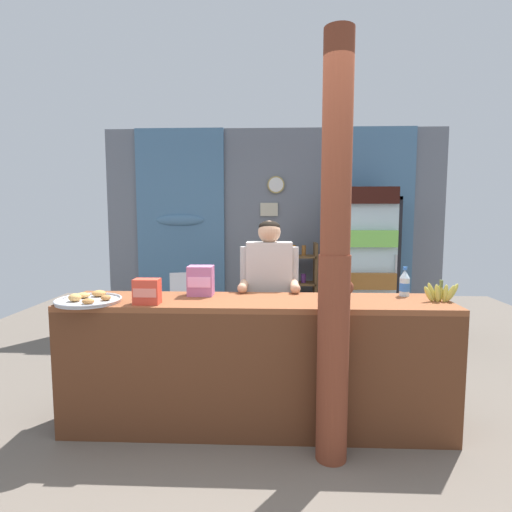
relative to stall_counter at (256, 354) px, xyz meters
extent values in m
plane|color=#665B51|center=(0.13, 0.97, -0.58)|extent=(8.18, 8.18, 0.00)
cube|color=slate|center=(0.13, 2.92, 0.78)|extent=(4.65, 0.12, 2.73)
cube|color=teal|center=(-1.16, 2.83, 1.01)|extent=(1.21, 0.04, 2.26)
ellipsoid|color=teal|center=(-1.16, 2.81, 0.90)|extent=(0.67, 0.10, 0.16)
cube|color=teal|center=(1.44, 2.83, 1.01)|extent=(1.16, 0.04, 2.26)
ellipsoid|color=teal|center=(1.44, 2.81, 0.90)|extent=(0.64, 0.10, 0.16)
cylinder|color=tan|center=(0.16, 2.84, 1.38)|extent=(0.23, 0.03, 0.23)
cylinder|color=white|center=(0.16, 2.82, 1.38)|extent=(0.20, 0.01, 0.20)
cube|color=beige|center=(0.07, 2.84, 1.05)|extent=(0.24, 0.02, 0.18)
cube|color=brown|center=(0.00, 0.11, 0.35)|extent=(2.79, 0.57, 0.04)
cube|color=brown|center=(0.00, -0.15, -0.13)|extent=(2.79, 0.04, 0.92)
cube|color=brown|center=(-1.36, 0.11, -0.13)|extent=(0.08, 0.51, 0.92)
cube|color=brown|center=(1.36, 0.11, -0.13)|extent=(0.08, 0.51, 0.92)
cylinder|color=brown|center=(0.50, -0.30, 0.08)|extent=(0.20, 0.20, 1.33)
cylinder|color=brown|center=(0.50, -0.30, 1.41)|extent=(0.18, 0.18, 1.33)
ellipsoid|color=brown|center=(0.59, -0.30, 0.54)|extent=(0.06, 0.05, 0.08)
cube|color=black|center=(1.26, 2.74, 0.31)|extent=(0.79, 0.04, 1.78)
cube|color=black|center=(0.89, 2.44, 0.31)|extent=(0.04, 0.64, 1.78)
cube|color=black|center=(1.63, 2.44, 0.31)|extent=(0.04, 0.64, 1.78)
cube|color=black|center=(1.26, 2.44, 1.18)|extent=(0.79, 0.64, 0.04)
cube|color=black|center=(1.26, 2.44, -0.54)|extent=(0.79, 0.64, 0.08)
cube|color=silver|center=(1.26, 2.13, 0.36)|extent=(0.73, 0.02, 1.62)
cylinder|color=#B7B7BC|center=(1.59, 2.10, 0.31)|extent=(0.02, 0.02, 0.40)
cube|color=silver|center=(1.26, 2.44, 0.08)|extent=(0.71, 0.56, 0.02)
cube|color=brown|center=(1.26, 2.31, 0.19)|extent=(0.67, 0.52, 0.20)
cube|color=silver|center=(1.26, 2.44, 0.59)|extent=(0.71, 0.56, 0.02)
cube|color=#75C64C|center=(1.26, 2.31, 0.70)|extent=(0.67, 0.52, 0.20)
cube|color=silver|center=(1.26, 2.44, 1.10)|extent=(0.71, 0.56, 0.02)
cube|color=black|center=(1.26, 2.31, 1.21)|extent=(0.67, 0.52, 0.20)
cube|color=brown|center=(0.24, 2.54, 0.01)|extent=(0.04, 0.28, 1.20)
cube|color=brown|center=(0.68, 2.54, 0.01)|extent=(0.04, 0.28, 1.20)
cube|color=brown|center=(0.46, 2.54, 0.43)|extent=(0.44, 0.28, 0.02)
cylinder|color=orange|center=(0.39, 2.54, 0.51)|extent=(0.07, 0.07, 0.14)
cylinder|color=brown|center=(0.52, 2.54, 0.51)|extent=(0.06, 0.06, 0.13)
cube|color=brown|center=(0.46, 2.54, 0.07)|extent=(0.44, 0.28, 0.02)
cylinder|color=black|center=(0.39, 2.54, 0.16)|extent=(0.05, 0.05, 0.14)
cylinder|color=#56286B|center=(0.52, 2.54, 0.14)|extent=(0.06, 0.06, 0.11)
cube|color=brown|center=(0.46, 2.54, -0.28)|extent=(0.44, 0.28, 0.02)
cylinder|color=#75C64C|center=(0.39, 2.54, -0.20)|extent=(0.05, 0.05, 0.15)
cylinder|color=#75C64C|center=(0.52, 2.54, -0.19)|extent=(0.05, 0.05, 0.16)
cube|color=silver|center=(-0.87, 1.92, -0.14)|extent=(0.55, 0.55, 0.04)
cube|color=silver|center=(-0.93, 2.11, 0.08)|extent=(0.41, 0.17, 0.40)
cylinder|color=silver|center=(-0.99, 1.68, -0.36)|extent=(0.04, 0.04, 0.44)
cylinder|color=silver|center=(-0.63, 1.80, -0.36)|extent=(0.04, 0.04, 0.44)
cylinder|color=silver|center=(-1.11, 2.04, -0.36)|extent=(0.04, 0.04, 0.44)
cylinder|color=silver|center=(-0.75, 2.16, -0.36)|extent=(0.04, 0.04, 0.44)
cube|color=silver|center=(-1.06, 1.86, -0.02)|extent=(0.16, 0.39, 0.03)
cube|color=silver|center=(-0.68, 1.98, -0.02)|extent=(0.16, 0.39, 0.03)
cylinder|color=#28282D|center=(0.01, 0.62, -0.17)|extent=(0.11, 0.11, 0.83)
cylinder|color=#28282D|center=(0.17, 0.62, -0.17)|extent=(0.11, 0.11, 0.83)
cube|color=#BCB7B2|center=(0.09, 0.62, 0.50)|extent=(0.38, 0.20, 0.51)
sphere|color=tan|center=(0.09, 0.62, 0.84)|extent=(0.19, 0.19, 0.19)
ellipsoid|color=black|center=(0.09, 0.63, 0.88)|extent=(0.18, 0.18, 0.10)
cylinder|color=#BCB7B2|center=(-0.12, 0.62, 0.56)|extent=(0.08, 0.08, 0.30)
cylinder|color=tan|center=(-0.12, 0.47, 0.41)|extent=(0.07, 0.26, 0.07)
sphere|color=tan|center=(-0.12, 0.34, 0.41)|extent=(0.08, 0.08, 0.08)
cylinder|color=#BCB7B2|center=(0.30, 0.62, 0.56)|extent=(0.08, 0.08, 0.30)
cylinder|color=tan|center=(0.30, 0.47, 0.41)|extent=(0.07, 0.26, 0.07)
sphere|color=tan|center=(0.30, 0.34, 0.41)|extent=(0.08, 0.08, 0.08)
cylinder|color=#56286B|center=(0.57, 0.27, 0.47)|extent=(0.09, 0.09, 0.19)
cone|color=#56286B|center=(0.57, 0.27, 0.61)|extent=(0.09, 0.09, 0.09)
cylinder|color=silver|center=(0.57, 0.27, 0.67)|extent=(0.04, 0.04, 0.03)
cylinder|color=purple|center=(0.57, 0.27, 0.47)|extent=(0.09, 0.09, 0.09)
cylinder|color=orange|center=(0.55, -0.03, 0.45)|extent=(0.07, 0.07, 0.15)
cone|color=orange|center=(0.55, -0.03, 0.55)|extent=(0.07, 0.07, 0.07)
cylinder|color=white|center=(0.55, -0.03, 0.60)|extent=(0.03, 0.03, 0.02)
cylinder|color=#194C99|center=(0.55, -0.03, 0.45)|extent=(0.07, 0.07, 0.07)
cylinder|color=silver|center=(1.12, 0.29, 0.44)|extent=(0.07, 0.07, 0.14)
cone|color=silver|center=(1.12, 0.29, 0.54)|extent=(0.07, 0.07, 0.06)
cylinder|color=blue|center=(1.12, 0.29, 0.58)|extent=(0.03, 0.03, 0.02)
cylinder|color=blue|center=(1.12, 0.29, 0.44)|extent=(0.08, 0.08, 0.06)
cube|color=#B76699|center=(-0.43, 0.25, 0.49)|extent=(0.19, 0.15, 0.23)
cube|color=#F7A5D8|center=(-0.43, 0.18, 0.49)|extent=(0.17, 0.00, 0.08)
cube|color=#E5422D|center=(-0.75, -0.06, 0.46)|extent=(0.18, 0.11, 0.18)
cube|color=#FF826D|center=(-0.75, -0.12, 0.46)|extent=(0.16, 0.00, 0.06)
cylinder|color=#BCBCC1|center=(-1.18, -0.04, 0.38)|extent=(0.44, 0.44, 0.02)
torus|color=#BCBCC1|center=(-1.18, -0.04, 0.39)|extent=(0.45, 0.45, 0.02)
ellipsoid|color=#B2753D|center=(-1.05, -0.04, 0.41)|extent=(0.07, 0.06, 0.04)
ellipsoid|color=#C68947|center=(-1.16, 0.10, 0.41)|extent=(0.10, 0.09, 0.05)
ellipsoid|color=tan|center=(-1.25, 0.04, 0.41)|extent=(0.10, 0.08, 0.04)
ellipsoid|color=tan|center=(-1.25, -0.08, 0.42)|extent=(0.09, 0.08, 0.06)
ellipsoid|color=#B2753D|center=(-1.13, -0.15, 0.41)|extent=(0.08, 0.06, 0.04)
ellipsoid|color=#CCC14C|center=(1.23, 0.09, 0.43)|extent=(0.09, 0.03, 0.13)
ellipsoid|color=#CCC14C|center=(1.26, 0.11, 0.44)|extent=(0.09, 0.04, 0.15)
ellipsoid|color=#CCC14C|center=(1.29, 0.09, 0.43)|extent=(0.05, 0.03, 0.14)
ellipsoid|color=#CCC14C|center=(1.31, 0.11, 0.43)|extent=(0.04, 0.04, 0.13)
ellipsoid|color=#CCC14C|center=(1.34, 0.09, 0.43)|extent=(0.05, 0.04, 0.14)
ellipsoid|color=#CCC14C|center=(1.37, 0.08, 0.43)|extent=(0.08, 0.04, 0.14)
ellipsoid|color=#CCC14C|center=(1.40, 0.11, 0.44)|extent=(0.10, 0.04, 0.15)
cylinder|color=olive|center=(1.31, 0.10, 0.50)|extent=(0.02, 0.02, 0.05)
camera|label=1|loc=(0.12, -2.83, 1.00)|focal=28.81mm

